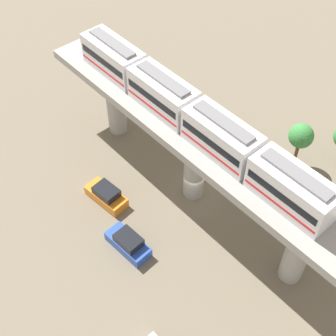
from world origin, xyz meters
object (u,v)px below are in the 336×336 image
Objects in this scene: parked_car_blue at (128,243)px; tree_mid_lot at (301,136)px; parked_car_orange at (106,195)px; train at (191,114)px.

tree_mid_lot is at bearing 166.86° from parked_car_blue.
tree_mid_lot is at bearing 147.21° from parked_car_orange.
parked_car_orange is 19.25m from tree_mid_lot.
parked_car_blue is 19.19m from tree_mid_lot.
tree_mid_lot is (-16.98, 8.59, 2.94)m from parked_car_orange.
parked_car_orange is at bearing -30.63° from train.
tree_mid_lot reaches higher than parked_car_orange.
train is at bearing -24.21° from tree_mid_lot.
train reaches higher than parked_car_orange.
parked_car_orange is 5.74m from parked_car_blue.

